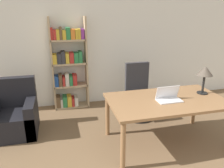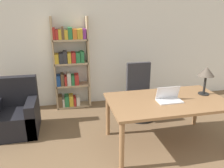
% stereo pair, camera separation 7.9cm
% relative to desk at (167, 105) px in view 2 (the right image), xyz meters
% --- Properties ---
extents(wall_back, '(8.00, 0.06, 2.70)m').
position_rel_desk_xyz_m(wall_back, '(-0.45, 1.98, 0.68)').
color(wall_back, white).
rests_on(wall_back, ground_plane).
extents(desk, '(1.79, 1.03, 0.75)m').
position_rel_desk_xyz_m(desk, '(0.00, 0.00, 0.00)').
color(desk, olive).
rests_on(desk, ground_plane).
extents(laptop, '(0.37, 0.21, 0.22)m').
position_rel_desk_xyz_m(laptop, '(-0.00, -0.04, 0.13)').
color(laptop, silver).
rests_on(laptop, desk).
extents(table_lamp, '(0.25, 0.25, 0.45)m').
position_rel_desk_xyz_m(table_lamp, '(0.68, 0.10, 0.44)').
color(table_lamp, black).
rests_on(table_lamp, desk).
extents(office_chair, '(0.56, 0.56, 1.08)m').
position_rel_desk_xyz_m(office_chair, '(-0.07, 1.00, -0.20)').
color(office_chair, black).
rests_on(office_chair, ground_plane).
extents(armchair, '(0.76, 0.75, 0.94)m').
position_rel_desk_xyz_m(armchair, '(-2.39, 0.93, -0.37)').
color(armchair, black).
rests_on(armchair, ground_plane).
extents(bookshelf, '(0.74, 0.28, 1.94)m').
position_rel_desk_xyz_m(bookshelf, '(-1.38, 1.79, 0.24)').
color(bookshelf, tan).
rests_on(bookshelf, ground_plane).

